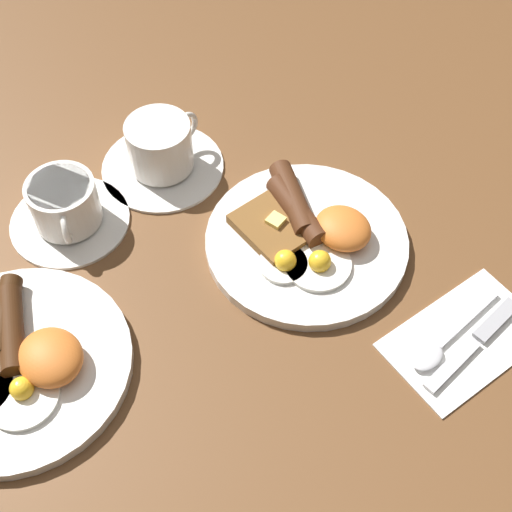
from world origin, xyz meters
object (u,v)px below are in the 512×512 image
Objects in this scene: teacup_near at (161,151)px; spoon at (437,348)px; breakfast_plate_near at (306,236)px; teacup_far at (66,208)px; breakfast_plate_far at (19,362)px; knife at (479,338)px.

spoon is (-0.44, -0.05, -0.02)m from teacup_near.
breakfast_plate_near is 0.21m from spoon.
teacup_far is at bearing 88.84° from teacup_near.
teacup_near is (0.14, -0.31, 0.02)m from breakfast_plate_far.
knife is at bearing -168.70° from breakfast_plate_near.
breakfast_plate_far is 1.67× the size of teacup_far.
knife is (-0.32, -0.41, -0.01)m from breakfast_plate_far.
breakfast_plate_near is 1.65× the size of teacup_far.
teacup_far is at bearing -63.22° from knife.
spoon is at bearing -28.54° from knife.
teacup_near is 0.15m from teacup_far.
breakfast_plate_far is 0.47m from spoon.
breakfast_plate_far is 0.34m from teacup_near.
spoon is at bearing -129.48° from breakfast_plate_far.
knife is at bearing -167.60° from teacup_near.
spoon is at bearing -172.85° from teacup_near.
teacup_far is 0.53m from knife.
breakfast_plate_far is at bearing 76.51° from breakfast_plate_near.
breakfast_plate_far is at bearing -39.90° from knife.
breakfast_plate_near is 0.37m from breakfast_plate_far.
breakfast_plate_near is at bearing -90.08° from spoon.
breakfast_plate_far is 1.70× the size of spoon.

